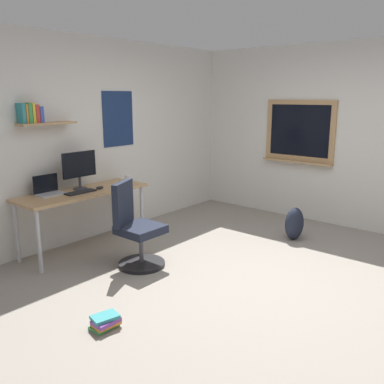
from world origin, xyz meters
name	(u,v)px	position (x,y,z in m)	size (l,w,h in m)	color
ground_plane	(254,280)	(0.00, 0.00, 0.00)	(5.20, 5.20, 0.00)	gray
wall_back	(99,138)	(-0.01, 2.45, 1.30)	(5.00, 0.30, 2.60)	silver
wall_right	(347,136)	(2.45, 0.03, 1.30)	(0.22, 5.00, 2.60)	silver
desk	(83,197)	(-0.57, 2.08, 0.67)	(1.61, 0.58, 0.74)	tan
office_chair	(135,230)	(-0.51, 1.22, 0.41)	(0.54, 0.56, 0.95)	black
laptop	(49,190)	(-0.94, 2.22, 0.80)	(0.31, 0.21, 0.23)	#ADAFB5
monitor_primary	(79,168)	(-0.53, 2.17, 1.01)	(0.46, 0.17, 0.46)	#38383D
keyboard	(81,192)	(-0.65, 2.01, 0.75)	(0.37, 0.13, 0.02)	black
computer_mouse	(100,188)	(-0.37, 2.01, 0.76)	(0.10, 0.06, 0.03)	#262628
coffee_mug	(128,179)	(0.13, 2.06, 0.79)	(0.08, 0.08, 0.09)	silver
backpack	(294,224)	(1.41, 0.26, 0.22)	(0.32, 0.22, 0.43)	#1E2333
book_stack_on_floor	(105,322)	(-1.56, 0.46, 0.06)	(0.24, 0.19, 0.11)	#3D934C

